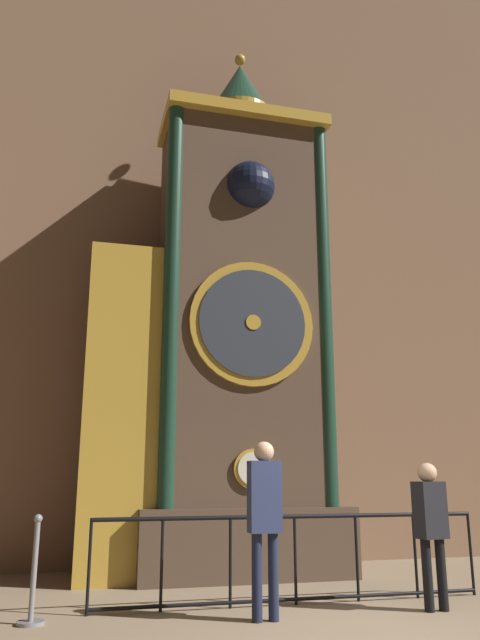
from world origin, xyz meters
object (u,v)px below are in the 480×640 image
object	(u,v)px
visitor_near	(265,510)
stanchion_post	(33,588)
visitor_far	(431,520)
clock_tower	(222,333)

from	to	relation	value
visitor_near	stanchion_post	size ratio (longest dim) A/B	1.71
visitor_far	stanchion_post	world-z (taller)	visitor_far
clock_tower	visitor_near	distance (m)	3.97
clock_tower	stanchion_post	bearing A→B (deg)	-135.64
clock_tower	visitor_near	bearing A→B (deg)	-94.06
visitor_near	visitor_far	xyz separation A→B (m)	(1.99, -0.01, -0.14)
clock_tower	stanchion_post	size ratio (longest dim) A/B	8.46
clock_tower	stanchion_post	world-z (taller)	clock_tower
visitor_near	stanchion_post	bearing A→B (deg)	170.72
clock_tower	stanchion_post	xyz separation A→B (m)	(-2.55, -2.49, -3.38)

